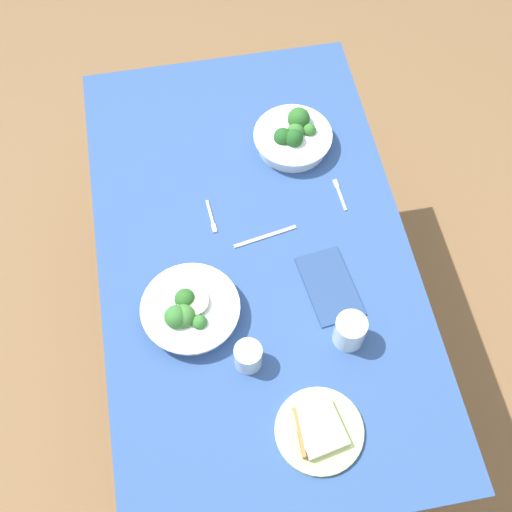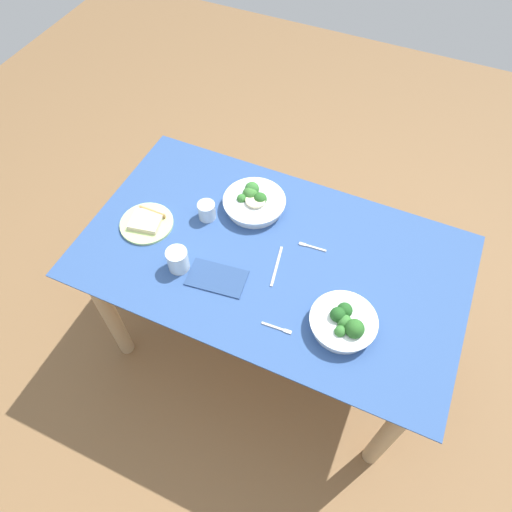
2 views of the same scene
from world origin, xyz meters
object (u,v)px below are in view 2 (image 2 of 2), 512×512
Objects in this scene: water_glass_center at (178,260)px; broccoli_bowl_near at (254,202)px; fork_by_near_bowl at (278,328)px; napkin_folded_upper at (217,278)px; bread_side_plate at (147,222)px; fork_by_far_bowl at (311,247)px; broccoli_bowl_far at (344,323)px; table_knife_left at (277,266)px; water_glass_side at (207,211)px.

broccoli_bowl_near is at bearing -109.04° from water_glass_center.
fork_by_near_bowl is 0.51× the size of napkin_folded_upper.
napkin_folded_upper is (-0.38, 0.12, -0.01)m from bread_side_plate.
fork_by_far_bowl is (-0.65, -0.16, -0.01)m from bread_side_plate.
napkin_folded_upper is (0.50, -0.00, -0.03)m from broccoli_bowl_far.
broccoli_bowl_near is at bearing -22.84° from fork_by_far_bowl.
napkin_folded_upper reaches higher than fork_by_far_bowl.
napkin_folded_upper reaches higher than fork_by_near_bowl.
water_glass_center is 0.38m from table_knife_left.
water_glass_side reaches higher than napkin_folded_upper.
fork_by_far_bowl is (-0.45, -0.03, -0.04)m from water_glass_side.
napkin_folded_upper is at bearing 162.66° from bread_side_plate.
broccoli_bowl_near is 2.34× the size of fork_by_near_bowl.
fork_by_far_bowl is at bearing -52.22° from broccoli_bowl_far.
fork_by_far_bowl is 0.60× the size of table_knife_left.
napkin_folded_upper is at bearing -175.73° from water_glass_center.
water_glass_side is at bearing -146.71° from bread_side_plate.
fork_by_near_bowl is 0.31m from napkin_folded_upper.
bread_side_plate is 0.71m from fork_by_near_bowl.
water_glass_side is at bearing -0.22° from fork_by_far_bowl.
broccoli_bowl_near reaches higher than water_glass_side.
water_glass_center reaches higher than fork_by_near_bowl.
water_glass_center reaches higher than napkin_folded_upper.
broccoli_bowl_far is 0.88m from bread_side_plate.
water_glass_side is at bearing 62.27° from table_knife_left.
fork_by_far_bowl is (-0.29, 0.10, -0.03)m from broccoli_bowl_near.
table_knife_left is at bearing -142.47° from napkin_folded_upper.
broccoli_bowl_far is at bearing 123.95° from fork_by_far_bowl.
broccoli_bowl_far is at bearing -125.26° from table_knife_left.
fork_by_near_bowl is at bearing 142.56° from water_glass_side.
fork_by_far_bowl is (-0.43, -0.29, -0.04)m from water_glass_center.
fork_by_near_bowl is (-0.46, 0.35, -0.04)m from water_glass_side.
broccoli_bowl_near reaches higher than table_knife_left.
broccoli_bowl_near is 1.20× the size of bread_side_plate.
water_glass_side is 0.38m from table_knife_left.
water_glass_center is at bearing 4.27° from napkin_folded_upper.
broccoli_bowl_near is 0.57m from fork_by_near_bowl.
bread_side_plate is 0.57m from table_knife_left.
napkin_folded_upper is (-0.17, 0.25, -0.03)m from water_glass_side.
water_glass_side reaches higher than bread_side_plate.
table_knife_left is (0.11, -0.24, -0.00)m from fork_by_near_bowl.
broccoli_bowl_near reaches higher than bread_side_plate.
water_glass_side is 0.68× the size of fork_by_near_bowl.
broccoli_bowl_near is 1.19× the size of napkin_folded_upper.
fork_by_far_bowl is 0.39m from napkin_folded_upper.
bread_side_plate is 1.16× the size of table_knife_left.
bread_side_plate reaches higher than fork_by_near_bowl.
water_glass_center reaches higher than water_glass_side.
fork_by_far_bowl is at bearing -42.77° from table_knife_left.
bread_side_plate is (0.36, 0.27, -0.02)m from broccoli_bowl_near.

